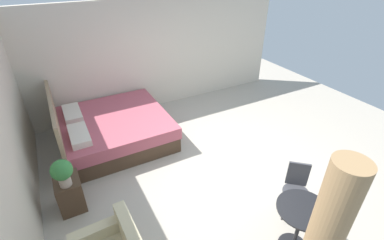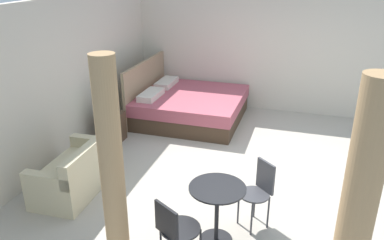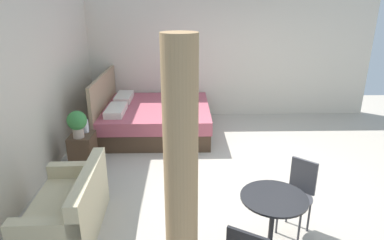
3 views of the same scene
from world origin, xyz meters
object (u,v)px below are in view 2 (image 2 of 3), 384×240
Objects in this scene: potted_plant at (107,103)px; vase at (116,107)px; balcony_table at (217,204)px; cafe_chair_near_couch at (259,188)px; couch at (77,173)px; nightstand at (112,128)px; bed at (188,105)px; cafe_chair_near_window at (175,228)px.

vase is (0.22, -0.04, -0.15)m from potted_plant.
potted_plant is 0.58× the size of balcony_table.
potted_plant is 0.49× the size of cafe_chair_near_couch.
couch is 2.23m from balcony_table.
potted_plant reaches higher than balcony_table.
cafe_chair_near_couch is at bearing -119.69° from nightstand.
bed is at bearing 22.55° from balcony_table.
nightstand is 0.65× the size of cafe_chair_near_window.
nightstand is at bearing 161.98° from vase.
couch reaches higher than nightstand.
potted_plant is at bearing 146.87° from bed.
nightstand is at bearing 145.25° from bed.
cafe_chair_near_couch is (-1.77, -2.85, -0.12)m from vase.
potted_plant is (-0.10, 0.01, 0.52)m from nightstand.
vase is (-1.32, 0.96, 0.33)m from bed.
nightstand is 0.39m from vase.
cafe_chair_near_window is at bearing -140.96° from nightstand.
balcony_table is 0.63m from cafe_chair_near_window.
cafe_chair_near_window is (-1.01, -1.85, 0.24)m from couch.
vase is 0.28× the size of balcony_table.
nightstand is 0.53m from potted_plant.
balcony_table is at bearing -102.32° from couch.
nightstand is 0.73× the size of balcony_table.
potted_plant is at bearing 176.60° from nightstand.
vase is at bearing 47.46° from balcony_table.
cafe_chair_near_couch is at bearing -118.12° from potted_plant.
couch is 2.12m from cafe_chair_near_window.
potted_plant reaches higher than vase.
bed reaches higher than balcony_table.
bed is 1.57× the size of couch.
vase is at bearing -18.02° from nightstand.
couch is at bearing 77.68° from balcony_table.
balcony_table is (-2.02, -2.48, -0.27)m from potted_plant.
cafe_chair_near_window reaches higher than vase.
potted_plant reaches higher than cafe_chair_near_window.
potted_plant is at bearing 40.20° from cafe_chair_near_window.
couch is 1.80× the size of balcony_table.
balcony_table is at bearing -129.08° from potted_plant.
vase is (1.76, 0.27, 0.36)m from couch.
couch is 2.47× the size of nightstand.
couch is 1.65m from potted_plant.
balcony_table is (-3.56, -1.48, 0.21)m from bed.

